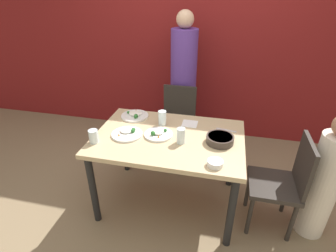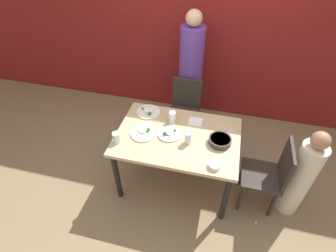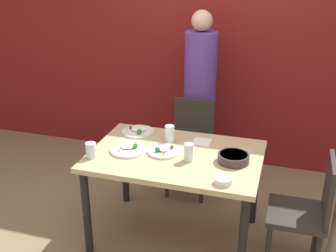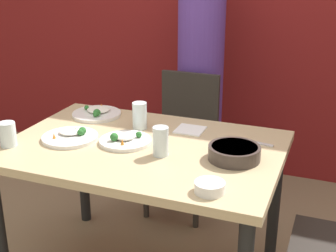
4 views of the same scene
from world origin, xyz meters
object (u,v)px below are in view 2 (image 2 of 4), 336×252
object	(u,v)px
person_adult	(190,78)
person_child	(300,177)
chair_adult_spot	(185,110)
glass_water_tall	(116,137)
plate_rice_adult	(169,133)
bowl_curry	(220,141)
chair_child_spot	(269,174)

from	to	relation	value
person_adult	person_child	xyz separation A→B (m)	(1.33, -1.16, -0.26)
chair_adult_spot	glass_water_tall	world-z (taller)	chair_adult_spot
plate_rice_adult	person_adult	bearing A→B (deg)	88.87
chair_adult_spot	person_adult	size ratio (longest dim) A/B	0.53
chair_adult_spot	bowl_curry	bearing A→B (deg)	-57.20
person_child	glass_water_tall	bearing A→B (deg)	-174.64
plate_rice_adult	glass_water_tall	world-z (taller)	glass_water_tall
person_child	plate_rice_adult	distance (m)	1.38
bowl_curry	chair_child_spot	bearing A→B (deg)	-5.84
chair_child_spot	plate_rice_adult	xyz separation A→B (m)	(-1.06, 0.05, 0.28)
chair_adult_spot	chair_child_spot	xyz separation A→B (m)	(1.04, -0.83, 0.00)
bowl_curry	plate_rice_adult	bearing A→B (deg)	-179.79
person_adult	plate_rice_adult	distance (m)	1.11
person_adult	glass_water_tall	distance (m)	1.43
chair_adult_spot	person_child	bearing A→B (deg)	-31.99
chair_child_spot	person_child	distance (m)	0.29
chair_child_spot	bowl_curry	size ratio (longest dim) A/B	3.87
chair_adult_spot	bowl_curry	world-z (taller)	chair_adult_spot
chair_adult_spot	plate_rice_adult	distance (m)	0.83
chair_child_spot	person_adult	size ratio (longest dim) A/B	0.53
chair_adult_spot	chair_child_spot	world-z (taller)	same
person_adult	glass_water_tall	world-z (taller)	person_adult
chair_child_spot	person_adult	xyz separation A→B (m)	(-1.04, 1.16, 0.30)
chair_child_spot	person_child	bearing A→B (deg)	90.00
person_adult	person_child	size ratio (longest dim) A/B	1.49
chair_child_spot	bowl_curry	xyz separation A→B (m)	(-0.54, 0.06, 0.30)
bowl_curry	glass_water_tall	bearing A→B (deg)	-167.27
bowl_curry	person_adult	bearing A→B (deg)	114.42
chair_adult_spot	chair_child_spot	distance (m)	1.33
chair_adult_spot	glass_water_tall	distance (m)	1.17
bowl_curry	chair_adult_spot	bearing A→B (deg)	122.80
plate_rice_adult	glass_water_tall	size ratio (longest dim) A/B	2.17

